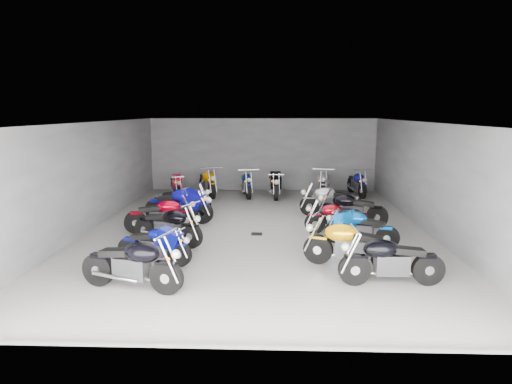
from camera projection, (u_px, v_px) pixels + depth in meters
ground at (257, 230)px, 13.73m from camera, size 14.00×14.00×0.00m
wall_back at (263, 155)px, 20.33m from camera, size 10.00×0.10×3.20m
wall_left at (90, 176)px, 13.63m from camera, size 0.10×14.00×3.20m
wall_right at (429, 178)px, 13.26m from camera, size 0.10×14.00×3.20m
ceiling at (257, 122)px, 13.16m from camera, size 10.00×14.00×0.04m
drain_grate at (257, 234)px, 13.23m from camera, size 0.32×0.32×0.01m
motorcycle_left_a at (133, 264)px, 9.02m from camera, size 2.19×0.73×0.98m
motorcycle_left_b at (155, 245)px, 10.61m from camera, size 1.86×0.63×0.83m
motorcycle_left_c at (168, 226)px, 12.12m from camera, size 2.02×1.03×0.95m
motorcycle_left_d at (162, 215)px, 13.42m from camera, size 2.08×0.68×0.93m
motorcycle_left_e at (179, 205)px, 14.56m from camera, size 2.30×0.70×1.02m
motorcycle_left_f at (182, 200)px, 15.76m from camera, size 2.08×0.41×0.92m
motorcycle_right_a at (390, 261)px, 9.28m from camera, size 2.18×0.44×0.96m
motorcycle_right_b at (350, 245)px, 10.30m from camera, size 2.16×0.96×0.99m
motorcycle_right_c at (360, 228)px, 12.01m from camera, size 1.87×0.93×0.87m
motorcycle_right_d at (338, 218)px, 13.22m from camera, size 1.98×0.40×0.87m
motorcycle_right_e at (351, 209)px, 14.13m from camera, size 2.16×0.74×0.97m
motorcycle_right_f at (331, 201)px, 15.49m from camera, size 2.18×0.43×0.96m
motorcycle_back_a at (176, 184)px, 19.30m from camera, size 0.81×1.86×0.85m
motorcycle_back_b at (207, 183)px, 19.09m from camera, size 1.01×2.26×1.04m
motorcycle_back_c at (247, 184)px, 19.04m from camera, size 0.59×2.21×0.98m
motorcycle_back_d at (275, 184)px, 18.81m from camera, size 0.49×2.35×1.03m
motorcycle_back_e at (323, 183)px, 19.03m from camera, size 0.51×2.28×1.00m
motorcycle_back_f at (357, 183)px, 19.16m from camera, size 0.52×2.18×0.96m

